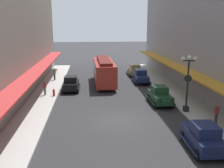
{
  "coord_description": "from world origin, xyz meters",
  "views": [
    {
      "loc": [
        -2.43,
        -20.62,
        7.99
      ],
      "look_at": [
        0.0,
        6.0,
        1.8
      ],
      "focal_mm": 41.63,
      "sensor_mm": 36.0,
      "label": 1
    }
  ],
  "objects_px": {
    "parked_car_4": "(160,95)",
    "lamp_post_with_clock": "(188,81)",
    "streetcar": "(104,70)",
    "pedestrian_2": "(45,88)",
    "parked_car_1": "(71,83)",
    "pedestrian_0": "(54,74)",
    "parked_car_2": "(203,136)",
    "parked_car_3": "(141,76)",
    "pedestrian_1": "(216,113)",
    "fire_hydrant": "(54,92)",
    "parked_car_0": "(135,70)"
  },
  "relations": [
    {
      "from": "parked_car_4",
      "to": "lamp_post_with_clock",
      "type": "relative_size",
      "value": 0.83
    },
    {
      "from": "parked_car_4",
      "to": "streetcar",
      "type": "xyz_separation_m",
      "value": [
        -5.14,
        9.43,
        0.96
      ]
    },
    {
      "from": "pedestrian_2",
      "to": "parked_car_4",
      "type": "bearing_deg",
      "value": -18.37
    },
    {
      "from": "parked_car_1",
      "to": "pedestrian_0",
      "type": "relative_size",
      "value": 2.57
    },
    {
      "from": "lamp_post_with_clock",
      "to": "pedestrian_0",
      "type": "height_order",
      "value": "lamp_post_with_clock"
    },
    {
      "from": "parked_car_4",
      "to": "lamp_post_with_clock",
      "type": "bearing_deg",
      "value": -60.68
    },
    {
      "from": "parked_car_1",
      "to": "parked_car_2",
      "type": "height_order",
      "value": "same"
    },
    {
      "from": "parked_car_3",
      "to": "parked_car_4",
      "type": "height_order",
      "value": "same"
    },
    {
      "from": "parked_car_3",
      "to": "pedestrian_1",
      "type": "relative_size",
      "value": 2.63
    },
    {
      "from": "parked_car_1",
      "to": "lamp_post_with_clock",
      "type": "relative_size",
      "value": 0.83
    },
    {
      "from": "parked_car_3",
      "to": "pedestrian_1",
      "type": "bearing_deg",
      "value": -79.55
    },
    {
      "from": "parked_car_1",
      "to": "pedestrian_0",
      "type": "xyz_separation_m",
      "value": [
        -2.71,
        5.88,
        0.07
      ]
    },
    {
      "from": "parked_car_2",
      "to": "fire_hydrant",
      "type": "height_order",
      "value": "parked_car_2"
    },
    {
      "from": "parked_car_1",
      "to": "parked_car_3",
      "type": "distance_m",
      "value": 10.07
    },
    {
      "from": "fire_hydrant",
      "to": "parked_car_2",
      "type": "bearing_deg",
      "value": -50.22
    },
    {
      "from": "parked_car_0",
      "to": "parked_car_3",
      "type": "distance_m",
      "value": 5.05
    },
    {
      "from": "fire_hydrant",
      "to": "pedestrian_2",
      "type": "bearing_deg",
      "value": 150.39
    },
    {
      "from": "parked_car_4",
      "to": "streetcar",
      "type": "height_order",
      "value": "streetcar"
    },
    {
      "from": "parked_car_0",
      "to": "streetcar",
      "type": "height_order",
      "value": "streetcar"
    },
    {
      "from": "parked_car_2",
      "to": "fire_hydrant",
      "type": "xyz_separation_m",
      "value": [
        -11.19,
        13.44,
        -0.38
      ]
    },
    {
      "from": "parked_car_0",
      "to": "streetcar",
      "type": "xyz_separation_m",
      "value": [
        -5.2,
        -5.49,
        0.96
      ]
    },
    {
      "from": "parked_car_2",
      "to": "pedestrian_2",
      "type": "bearing_deg",
      "value": 131.09
    },
    {
      "from": "streetcar",
      "to": "pedestrian_0",
      "type": "relative_size",
      "value": 5.77
    },
    {
      "from": "streetcar",
      "to": "pedestrian_2",
      "type": "xyz_separation_m",
      "value": [
        -7.02,
        -5.4,
        -0.91
      ]
    },
    {
      "from": "parked_car_2",
      "to": "fire_hydrant",
      "type": "distance_m",
      "value": 17.49
    },
    {
      "from": "parked_car_0",
      "to": "pedestrian_2",
      "type": "xyz_separation_m",
      "value": [
        -12.21,
        -10.89,
        0.05
      ]
    },
    {
      "from": "parked_car_1",
      "to": "streetcar",
      "type": "xyz_separation_m",
      "value": [
        4.24,
        3.15,
        0.96
      ]
    },
    {
      "from": "pedestrian_2",
      "to": "parked_car_1",
      "type": "bearing_deg",
      "value": 38.93
    },
    {
      "from": "parked_car_2",
      "to": "streetcar",
      "type": "relative_size",
      "value": 0.45
    },
    {
      "from": "parked_car_3",
      "to": "lamp_post_with_clock",
      "type": "distance_m",
      "value": 13.07
    },
    {
      "from": "parked_car_2",
      "to": "streetcar",
      "type": "height_order",
      "value": "streetcar"
    },
    {
      "from": "parked_car_0",
      "to": "pedestrian_0",
      "type": "xyz_separation_m",
      "value": [
        -12.15,
        -2.77,
        0.07
      ]
    },
    {
      "from": "parked_car_4",
      "to": "pedestrian_1",
      "type": "distance_m",
      "value": 6.72
    },
    {
      "from": "pedestrian_0",
      "to": "pedestrian_2",
      "type": "xyz_separation_m",
      "value": [
        -0.07,
        -8.12,
        -0.02
      ]
    },
    {
      "from": "parked_car_3",
      "to": "pedestrian_0",
      "type": "bearing_deg",
      "value": 169.36
    },
    {
      "from": "pedestrian_0",
      "to": "fire_hydrant",
      "type": "bearing_deg",
      "value": -83.58
    },
    {
      "from": "pedestrian_2",
      "to": "parked_car_2",
      "type": "bearing_deg",
      "value": -48.91
    },
    {
      "from": "streetcar",
      "to": "lamp_post_with_clock",
      "type": "bearing_deg",
      "value": -61.25
    },
    {
      "from": "lamp_post_with_clock",
      "to": "parked_car_2",
      "type": "bearing_deg",
      "value": -102.44
    },
    {
      "from": "parked_car_1",
      "to": "pedestrian_2",
      "type": "relative_size",
      "value": 2.61
    },
    {
      "from": "parked_car_3",
      "to": "parked_car_4",
      "type": "bearing_deg",
      "value": -90.15
    },
    {
      "from": "parked_car_3",
      "to": "parked_car_4",
      "type": "relative_size",
      "value": 1.01
    },
    {
      "from": "parked_car_4",
      "to": "pedestrian_1",
      "type": "relative_size",
      "value": 2.6
    },
    {
      "from": "parked_car_0",
      "to": "lamp_post_with_clock",
      "type": "relative_size",
      "value": 0.83
    },
    {
      "from": "parked_car_3",
      "to": "parked_car_4",
      "type": "xyz_separation_m",
      "value": [
        -0.03,
        -9.88,
        0.0
      ]
    },
    {
      "from": "parked_car_2",
      "to": "lamp_post_with_clock",
      "type": "relative_size",
      "value": 0.84
    },
    {
      "from": "fire_hydrant",
      "to": "pedestrian_2",
      "type": "height_order",
      "value": "pedestrian_2"
    },
    {
      "from": "parked_car_2",
      "to": "fire_hydrant",
      "type": "bearing_deg",
      "value": 129.78
    },
    {
      "from": "pedestrian_2",
      "to": "streetcar",
      "type": "bearing_deg",
      "value": 37.57
    },
    {
      "from": "parked_car_1",
      "to": "parked_car_3",
      "type": "xyz_separation_m",
      "value": [
        9.4,
        3.6,
        0.0
      ]
    }
  ]
}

